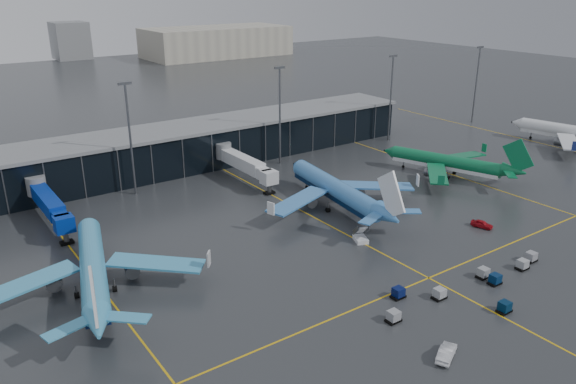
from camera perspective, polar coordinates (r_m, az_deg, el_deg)
ground at (r=98.98m, az=3.67°, el=-6.87°), size 600.00×600.00×0.00m
terminal_pier at (r=146.94m, az=-11.60°, el=4.35°), size 142.00×17.00×10.70m
jet_bridges at (r=120.07m, az=-23.09°, el=-1.09°), size 94.00×27.50×7.20m
flood_masts at (r=136.36m, az=-7.84°, el=6.97°), size 203.00×0.50×25.50m
distant_hangars at (r=355.99m, az=-18.32°, el=13.75°), size 260.00×71.00×22.00m
taxi_lines at (r=112.08m, az=4.28°, el=-3.44°), size 220.00×120.00×0.02m
airliner_arkefly at (r=92.38m, az=-19.40°, el=-5.82°), size 45.56×49.12×12.66m
airliner_klm_near at (r=119.32m, az=4.83°, el=1.44°), size 42.86×47.25×13.04m
airliner_aer_lingus at (r=143.98m, az=15.75°, el=3.78°), size 43.44×46.18×11.46m
airliner_ba at (r=184.11m, az=27.25°, el=6.09°), size 44.81×48.75×12.90m
baggage_carts at (r=94.35m, az=18.30°, el=-8.93°), size 34.95×13.34×1.70m
mobile_airstair at (r=105.91m, az=7.40°, el=-4.61°), size 3.29×3.81×3.45m
service_van_red at (r=117.24m, az=19.09°, el=-3.09°), size 2.83×4.53×1.44m
service_van_white at (r=77.94m, az=15.80°, el=-15.42°), size 5.16×3.71×1.62m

